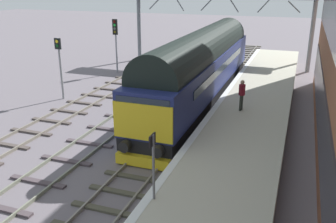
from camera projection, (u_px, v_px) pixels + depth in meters
ground_plane at (168, 139)px, 18.72m from camera, size 140.00×140.00×0.00m
track_main at (168, 138)px, 18.70m from camera, size 2.50×60.00×0.15m
track_adjacent_west at (109, 129)px, 19.78m from camera, size 2.50×60.00×0.15m
track_adjacent_far_west at (51, 121)px, 20.94m from camera, size 2.50×60.00×0.15m
station_platform at (240, 139)px, 17.40m from camera, size 4.00×44.00×1.01m
diesel_locomotive at (201, 65)px, 23.32m from camera, size 2.74×18.92×4.68m
signal_post_mid at (60, 61)px, 24.19m from camera, size 0.44×0.22×4.06m
signal_post_far at (116, 38)px, 31.07m from camera, size 0.44×0.22×4.53m
platform_number_sign at (153, 158)px, 11.30m from camera, size 0.10×0.44×2.19m
waiting_passenger at (242, 92)px, 19.48m from camera, size 0.39×0.50×1.64m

